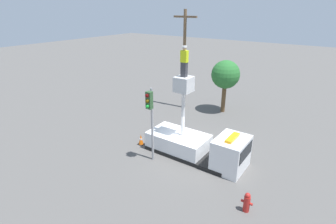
{
  "coord_description": "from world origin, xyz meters",
  "views": [
    {
      "loc": [
        7.24,
        -12.66,
        8.75
      ],
      "look_at": [
        -1.02,
        -0.9,
        2.96
      ],
      "focal_mm": 28.0,
      "sensor_mm": 36.0,
      "label": 1
    }
  ],
  "objects": [
    {
      "name": "ground_plane",
      "position": [
        0.0,
        0.0,
        0.0
      ],
      "size": [
        120.0,
        120.0,
        0.0
      ],
      "primitive_type": "plane",
      "color": "#565451"
    },
    {
      "name": "fire_hydrant",
      "position": [
        4.71,
        -2.82,
        0.49
      ],
      "size": [
        0.53,
        0.29,
        0.99
      ],
      "color": "#B2231E",
      "rests_on": "ground"
    },
    {
      "name": "bucket_truck",
      "position": [
        0.51,
        0.0,
        0.82
      ],
      "size": [
        6.32,
        2.27,
        4.98
      ],
      "color": "black",
      "rests_on": "ground"
    },
    {
      "name": "tree_left_bg",
      "position": [
        -1.31,
        8.04,
        3.35
      ],
      "size": [
        2.42,
        2.42,
        4.61
      ],
      "color": "brown",
      "rests_on": "ground"
    },
    {
      "name": "worker",
      "position": [
        -0.52,
        0.0,
        5.86
      ],
      "size": [
        0.4,
        0.26,
        1.75
      ],
      "color": "#38383D",
      "rests_on": "bucket_truck"
    },
    {
      "name": "traffic_cone_rear",
      "position": [
        -3.35,
        -0.79,
        0.35
      ],
      "size": [
        0.4,
        0.4,
        0.74
      ],
      "color": "black",
      "rests_on": "ground"
    },
    {
      "name": "utility_pole",
      "position": [
        -4.79,
        6.93,
        4.62
      ],
      "size": [
        2.2,
        0.26,
        8.59
      ],
      "color": "brown",
      "rests_on": "ground"
    },
    {
      "name": "traffic_light_pole",
      "position": [
        -1.52,
        -1.95,
        3.24
      ],
      "size": [
        0.34,
        0.57,
        4.57
      ],
      "color": "gray",
      "rests_on": "ground"
    }
  ]
}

